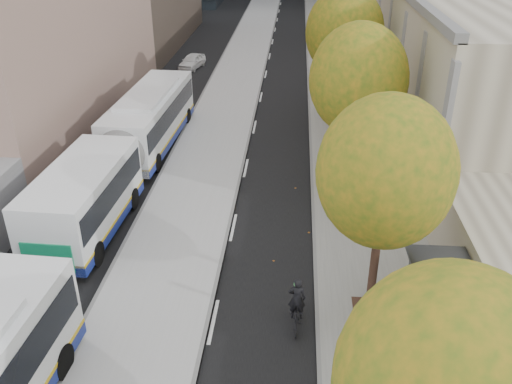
# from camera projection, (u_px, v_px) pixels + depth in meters

# --- Properties ---
(bus_platform) EXTENTS (4.25, 150.00, 0.15)m
(bus_platform) POSITION_uv_depth(u_px,v_px,m) (229.00, 100.00, 38.47)
(bus_platform) COLOR #AEAEAE
(bus_platform) RESTS_ON ground
(sidewalk) EXTENTS (4.75, 150.00, 0.08)m
(sidewalk) POSITION_uv_depth(u_px,v_px,m) (342.00, 103.00, 37.96)
(sidewalk) COLOR gray
(sidewalk) RESTS_ON ground
(bus_shelter) EXTENTS (1.90, 4.40, 2.53)m
(bus_shelter) POSITION_uv_depth(u_px,v_px,m) (456.00, 300.00, 15.68)
(bus_shelter) COLOR #383A3F
(bus_shelter) RESTS_ON sidewalk
(tree_c) EXTENTS (4.20, 4.20, 7.28)m
(tree_c) POSITION_uv_depth(u_px,v_px,m) (386.00, 172.00, 16.18)
(tree_c) COLOR #2F2013
(tree_c) RESTS_ON sidewalk
(tree_d) EXTENTS (4.40, 4.40, 7.60)m
(tree_d) POSITION_uv_depth(u_px,v_px,m) (358.00, 80.00, 24.00)
(tree_d) COLOR #2F2013
(tree_d) RESTS_ON sidewalk
(tree_e) EXTENTS (4.60, 4.60, 7.92)m
(tree_e) POSITION_uv_depth(u_px,v_px,m) (345.00, 33.00, 31.83)
(tree_e) COLOR #2F2013
(tree_e) RESTS_ON sidewalk
(bus_far) EXTENTS (3.37, 18.22, 3.02)m
(bus_far) POSITION_uv_depth(u_px,v_px,m) (128.00, 146.00, 27.11)
(bus_far) COLOR white
(bus_far) RESTS_ON ground
(cyclist) EXTENTS (0.57, 1.54, 1.96)m
(cyclist) POSITION_uv_depth(u_px,v_px,m) (296.00, 310.00, 17.53)
(cyclist) COLOR black
(cyclist) RESTS_ON ground
(distant_car) EXTENTS (2.13, 3.71, 1.19)m
(distant_car) POSITION_uv_depth(u_px,v_px,m) (192.00, 61.00, 45.93)
(distant_car) COLOR white
(distant_car) RESTS_ON ground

